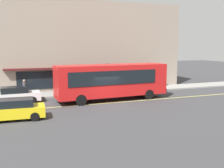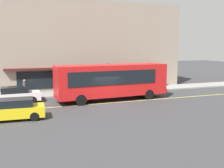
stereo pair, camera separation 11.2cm
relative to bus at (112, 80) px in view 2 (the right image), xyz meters
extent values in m
plane|color=#38383A|center=(-1.00, -1.18, -1.99)|extent=(120.00, 120.00, 0.00)
cube|color=gray|center=(-1.00, 4.73, -1.91)|extent=(80.00, 3.04, 0.15)
cube|color=#D8D14C|center=(-1.00, -1.18, -1.98)|extent=(36.00, 0.16, 0.01)
cube|color=gray|center=(-1.14, 11.30, 3.29)|extent=(25.57, 10.11, 10.55)
cube|color=#4C1919|center=(-1.14, 5.99, 0.81)|extent=(17.90, 0.70, 0.20)
cube|color=black|center=(-1.14, 6.21, -0.49)|extent=(15.34, 0.08, 2.00)
cube|color=red|center=(-0.04, 0.00, 0.01)|extent=(11.11, 3.06, 3.00)
cube|color=black|center=(5.41, 0.28, 0.37)|extent=(0.23, 2.10, 1.80)
cube|color=black|center=(-0.40, 1.25, 0.37)|extent=(8.79, 0.51, 1.32)
cube|color=black|center=(-0.27, -1.29, 0.37)|extent=(8.79, 0.51, 1.32)
cube|color=#0CF259|center=(5.48, 0.28, 1.26)|extent=(0.18, 1.90, 0.36)
cube|color=#2D2D33|center=(5.51, 0.28, -1.24)|extent=(0.28, 2.41, 0.40)
cylinder|color=black|center=(3.42, 1.31, -1.49)|extent=(1.01, 0.35, 1.00)
cylinder|color=black|center=(3.54, -0.95, -1.49)|extent=(1.01, 0.35, 1.00)
cylinder|color=black|center=(-3.61, 0.95, -1.49)|extent=(1.01, 0.35, 1.00)
cylinder|color=black|center=(-3.50, -1.31, -1.49)|extent=(1.01, 0.35, 1.00)
cylinder|color=#2D2D33|center=(0.81, 3.59, -0.24)|extent=(0.12, 0.12, 3.20)
cube|color=black|center=(0.81, 3.79, 0.91)|extent=(0.30, 0.30, 0.90)
sphere|color=red|center=(0.81, 3.96, 1.18)|extent=(0.18, 0.18, 0.18)
sphere|color=orange|center=(0.81, 3.96, 0.91)|extent=(0.18, 0.18, 0.18)
sphere|color=green|center=(0.81, 3.96, 0.64)|extent=(0.18, 0.18, 0.18)
cube|color=white|center=(-8.88, 1.92, -1.39)|extent=(4.34, 1.91, 0.75)
cube|color=black|center=(-9.03, 1.91, -0.74)|extent=(2.44, 1.57, 0.55)
cylinder|color=black|center=(-7.48, 2.77, -1.67)|extent=(0.65, 0.24, 0.64)
cylinder|color=black|center=(-7.44, 1.13, -1.67)|extent=(0.65, 0.24, 0.64)
cylinder|color=black|center=(-10.32, 2.70, -1.67)|extent=(0.65, 0.24, 0.64)
cylinder|color=black|center=(-10.28, 1.06, -1.67)|extent=(0.65, 0.24, 0.64)
cube|color=yellow|center=(-9.12, -4.16, -1.39)|extent=(4.39, 2.03, 0.75)
cube|color=black|center=(-8.97, -4.17, -0.74)|extent=(2.49, 1.64, 0.55)
cylinder|color=black|center=(-7.75, -5.06, -1.67)|extent=(0.65, 0.25, 0.64)
cylinder|color=black|center=(-7.66, -3.42, -1.67)|extent=(0.65, 0.25, 0.64)
cylinder|color=black|center=(-8.06, 4.64, -1.43)|extent=(0.18, 0.18, 0.82)
cylinder|color=#3F3F47|center=(-8.06, 4.64, -0.69)|extent=(0.34, 0.34, 0.65)
sphere|color=tan|center=(-8.06, 4.64, -0.26)|extent=(0.23, 0.23, 0.23)
cylinder|color=black|center=(9.13, 5.31, -1.41)|extent=(0.18, 0.18, 0.85)
cylinder|color=#3F3F47|center=(9.13, 5.31, -0.65)|extent=(0.34, 0.34, 0.67)
sphere|color=tan|center=(9.13, 5.31, -0.20)|extent=(0.24, 0.24, 0.24)
camera|label=1|loc=(-8.96, -24.05, 3.28)|focal=42.47mm
camera|label=2|loc=(-8.85, -24.09, 3.28)|focal=42.47mm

